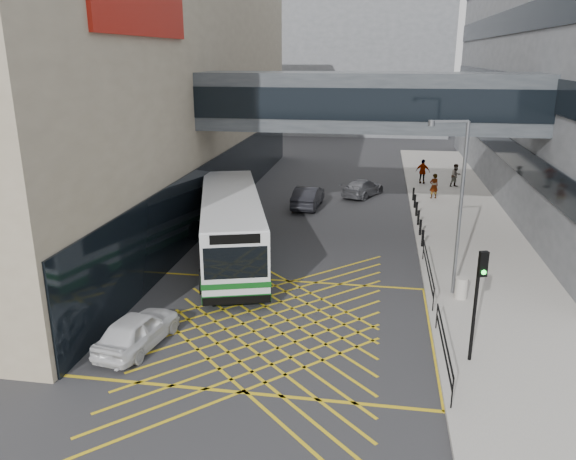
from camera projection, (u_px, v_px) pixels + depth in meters
The scene contains 18 objects.
ground at pixel (271, 326), 21.39m from camera, with size 120.00×120.00×0.00m, color #333335.
building_whsmith at pixel (48, 85), 36.85m from camera, with size 24.17×42.00×16.00m.
building_far at pixel (340, 62), 75.53m from camera, with size 28.00×16.00×18.00m, color slate.
skybridge at pixel (367, 101), 29.99m from camera, with size 20.00×4.10×3.00m.
pavement at pixel (463, 223), 34.11m from camera, with size 6.00×54.00×0.16m, color #ADA89F.
box_junction at pixel (271, 326), 21.39m from camera, with size 12.00×9.00×0.01m.
bus at pixel (231, 225), 27.75m from camera, with size 6.09×12.36×3.39m.
car_white at pixel (137, 330), 19.68m from camera, with size 1.70×4.16×1.32m, color white.
car_dark at pixel (308, 197), 37.88m from camera, with size 1.83×4.66×1.46m, color #222228.
car_silver at pixel (363, 187), 40.85m from camera, with size 1.79×4.24×1.32m, color gray.
traffic_light at pixel (478, 291), 17.86m from camera, with size 0.31×0.47×3.90m.
street_lamp at pixel (457, 198), 22.74m from camera, with size 1.66×0.50×7.29m.
litter_bin at pixel (461, 288), 23.33m from camera, with size 0.52×0.52×0.90m, color #ADA89E.
kerb_railings at pixel (434, 296), 21.85m from camera, with size 0.05×12.54×1.00m.
bollards at pixel (417, 213), 34.37m from camera, with size 0.14×10.14×0.90m.
pedestrian_a at pixel (434, 186), 39.52m from camera, with size 0.70×0.50×1.76m, color gray.
pedestrian_b at pixel (456, 176), 43.01m from camera, with size 0.86×0.50×1.76m, color gray.
pedestrian_c at pixel (423, 172), 44.06m from camera, with size 1.13×0.54×1.91m, color gray.
Camera 1 is at (3.76, -18.97, 9.87)m, focal length 35.00 mm.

